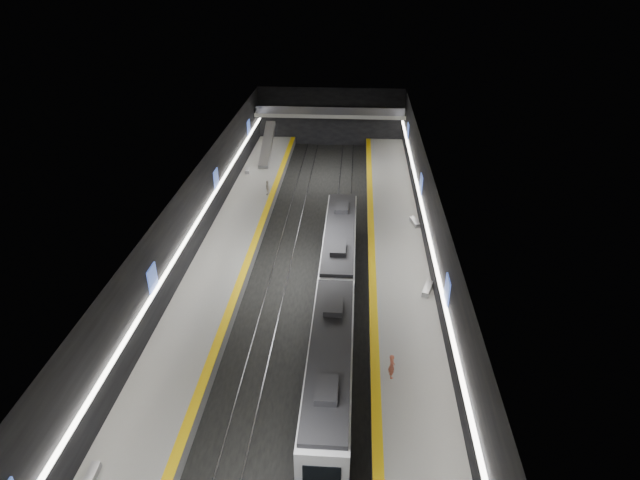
# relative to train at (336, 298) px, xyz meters

# --- Properties ---
(ground) EXTENTS (70.00, 70.00, 0.00)m
(ground) POSITION_rel_train_xyz_m (-2.50, 5.81, -2.20)
(ground) COLOR black
(ground) RESTS_ON ground
(ceiling) EXTENTS (20.00, 70.00, 0.04)m
(ceiling) POSITION_rel_train_xyz_m (-2.50, 5.81, 5.80)
(ceiling) COLOR beige
(ceiling) RESTS_ON wall_left
(wall_left) EXTENTS (0.04, 70.00, 8.00)m
(wall_left) POSITION_rel_train_xyz_m (-12.50, 5.81, 1.80)
(wall_left) COLOR black
(wall_left) RESTS_ON ground
(wall_right) EXTENTS (0.04, 70.00, 8.00)m
(wall_right) POSITION_rel_train_xyz_m (7.50, 5.81, 1.80)
(wall_right) COLOR black
(wall_right) RESTS_ON ground
(wall_back) EXTENTS (20.00, 0.04, 8.00)m
(wall_back) POSITION_rel_train_xyz_m (-2.50, 40.81, 1.80)
(wall_back) COLOR black
(wall_back) RESTS_ON ground
(platform_left) EXTENTS (5.00, 70.00, 1.00)m
(platform_left) POSITION_rel_train_xyz_m (-10.00, 5.81, -1.70)
(platform_left) COLOR slate
(platform_left) RESTS_ON ground
(tile_surface_left) EXTENTS (5.00, 70.00, 0.02)m
(tile_surface_left) POSITION_rel_train_xyz_m (-10.00, 5.81, -1.19)
(tile_surface_left) COLOR #9B9B96
(tile_surface_left) RESTS_ON platform_left
(tactile_strip_left) EXTENTS (0.60, 70.00, 0.02)m
(tactile_strip_left) POSITION_rel_train_xyz_m (-7.80, 5.81, -1.18)
(tactile_strip_left) COLOR yellow
(tactile_strip_left) RESTS_ON platform_left
(platform_right) EXTENTS (5.00, 70.00, 1.00)m
(platform_right) POSITION_rel_train_xyz_m (5.00, 5.81, -1.70)
(platform_right) COLOR slate
(platform_right) RESTS_ON ground
(tile_surface_right) EXTENTS (5.00, 70.00, 0.02)m
(tile_surface_right) POSITION_rel_train_xyz_m (5.00, 5.81, -1.19)
(tile_surface_right) COLOR #9B9B96
(tile_surface_right) RESTS_ON platform_right
(tactile_strip_right) EXTENTS (0.60, 70.00, 0.02)m
(tactile_strip_right) POSITION_rel_train_xyz_m (2.80, 5.81, -1.18)
(tactile_strip_right) COLOR yellow
(tactile_strip_right) RESTS_ON platform_right
(rails) EXTENTS (6.52, 70.00, 0.12)m
(rails) POSITION_rel_train_xyz_m (-2.50, 5.81, -2.14)
(rails) COLOR gray
(rails) RESTS_ON ground
(train) EXTENTS (2.69, 30.04, 3.60)m
(train) POSITION_rel_train_xyz_m (0.00, 0.00, 0.00)
(train) COLOR #0F0F37
(train) RESTS_ON ground
(ad_posters) EXTENTS (19.94, 53.50, 2.20)m
(ad_posters) POSITION_rel_train_xyz_m (-2.50, 6.81, 2.30)
(ad_posters) COLOR #4565D1
(ad_posters) RESTS_ON wall_left
(cove_light_left) EXTENTS (0.25, 68.60, 0.12)m
(cove_light_left) POSITION_rel_train_xyz_m (-12.30, 5.81, 1.60)
(cove_light_left) COLOR white
(cove_light_left) RESTS_ON wall_left
(cove_light_right) EXTENTS (0.25, 68.60, 0.12)m
(cove_light_right) POSITION_rel_train_xyz_m (7.30, 5.81, 1.60)
(cove_light_right) COLOR white
(cove_light_right) RESTS_ON wall_right
(mezzanine_bridge) EXTENTS (20.00, 3.00, 1.50)m
(mezzanine_bridge) POSITION_rel_train_xyz_m (-2.50, 38.73, 2.84)
(mezzanine_bridge) COLOR gray
(mezzanine_bridge) RESTS_ON wall_left
(escalator) EXTENTS (1.20, 7.50, 3.92)m
(escalator) POSITION_rel_train_xyz_m (-10.00, 31.81, 0.70)
(escalator) COLOR #99999E
(escalator) RESTS_ON platform_left
(bench_left_near) EXTENTS (0.52, 1.69, 0.41)m
(bench_left_near) POSITION_rel_train_xyz_m (-11.58, -15.11, -0.99)
(bench_left_near) COLOR #99999E
(bench_left_near) RESTS_ON platform_left
(bench_left_far) EXTENTS (0.77, 1.79, 0.42)m
(bench_left_far) POSITION_rel_train_xyz_m (-11.77, 27.19, -0.98)
(bench_left_far) COLOR #99999E
(bench_left_far) RESTS_ON platform_left
(bench_right_near) EXTENTS (1.05, 1.91, 0.45)m
(bench_right_near) POSITION_rel_train_xyz_m (7.00, 3.03, -0.97)
(bench_right_near) COLOR #99999E
(bench_right_near) RESTS_ON platform_right
(bench_right_far) EXTENTS (0.93, 1.88, 0.44)m
(bench_right_far) POSITION_rel_train_xyz_m (7.00, 14.61, -0.97)
(bench_right_far) COLOR #99999E
(bench_right_far) RESTS_ON platform_right
(passenger_right_a) EXTENTS (0.53, 0.69, 1.70)m
(passenger_right_a) POSITION_rel_train_xyz_m (3.75, -6.61, -0.35)
(passenger_right_a) COLOR #C26048
(passenger_right_a) RESTS_ON platform_right
(passenger_left_a) EXTENTS (0.54, 0.99, 1.59)m
(passenger_left_a) POSITION_rel_train_xyz_m (-8.26, 20.66, -0.40)
(passenger_left_a) COLOR silver
(passenger_left_a) RESTS_ON platform_left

